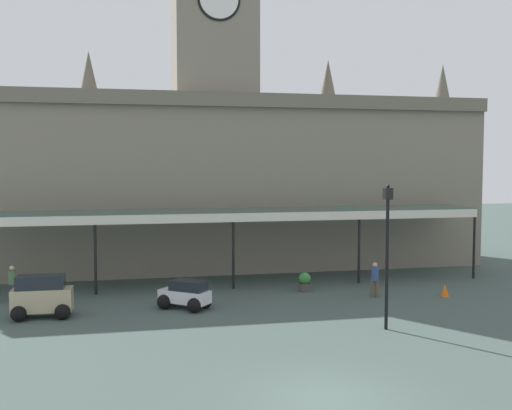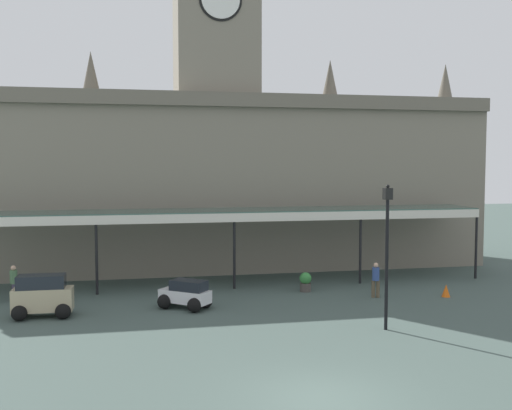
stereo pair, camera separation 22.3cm
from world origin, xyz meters
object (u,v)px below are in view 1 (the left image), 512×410
at_px(car_beige_van, 42,298).
at_px(pedestrian_near_entrance, 12,282).
at_px(victorian_lamppost, 387,241).
at_px(car_white_estate, 185,296).
at_px(planter_forecourt_centre, 305,282).
at_px(traffic_cone, 445,290).
at_px(pedestrian_beside_cars, 375,278).

height_order(car_beige_van, pedestrian_near_entrance, car_beige_van).
bearing_deg(victorian_lamppost, car_beige_van, 160.85).
height_order(car_beige_van, car_white_estate, car_beige_van).
distance_m(pedestrian_near_entrance, planter_forecourt_centre, 13.86).
xyz_separation_m(traffic_cone, planter_forecourt_centre, (-6.26, 2.51, 0.19)).
bearing_deg(car_white_estate, planter_forecourt_centre, 20.79).
relative_size(victorian_lamppost, traffic_cone, 9.27).
bearing_deg(car_white_estate, car_beige_van, -176.97).
distance_m(pedestrian_beside_cars, victorian_lamppost, 6.11).
bearing_deg(pedestrian_beside_cars, traffic_cone, -9.36).
bearing_deg(pedestrian_near_entrance, car_beige_van, -62.22).
height_order(pedestrian_near_entrance, planter_forecourt_centre, pedestrian_near_entrance).
distance_m(car_white_estate, victorian_lamppost, 9.20).
height_order(traffic_cone, planter_forecourt_centre, planter_forecourt_centre).
bearing_deg(victorian_lamppost, planter_forecourt_centre, 98.68).
distance_m(car_white_estate, pedestrian_beside_cars, 9.06).
bearing_deg(car_beige_van, pedestrian_beside_cars, 2.64).
bearing_deg(traffic_cone, planter_forecourt_centre, 158.13).
distance_m(pedestrian_near_entrance, traffic_cone, 20.35).
xyz_separation_m(car_beige_van, planter_forecourt_centre, (12.09, 2.65, -0.32)).
bearing_deg(pedestrian_near_entrance, traffic_cone, -8.98).
bearing_deg(traffic_cone, car_white_estate, 179.18).
relative_size(car_beige_van, pedestrian_beside_cars, 1.45).
bearing_deg(victorian_lamppost, traffic_cone, 42.49).
bearing_deg(pedestrian_beside_cars, planter_forecourt_centre, 145.97).
xyz_separation_m(car_beige_van, victorian_lamppost, (13.19, -4.58, 2.61)).
distance_m(car_beige_van, traffic_cone, 18.35).
distance_m(traffic_cone, planter_forecourt_centre, 6.74).
bearing_deg(traffic_cone, pedestrian_near_entrance, 171.02).
distance_m(car_beige_van, car_white_estate, 5.96).
height_order(car_beige_van, planter_forecourt_centre, car_beige_van).
relative_size(car_white_estate, pedestrian_near_entrance, 1.45).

